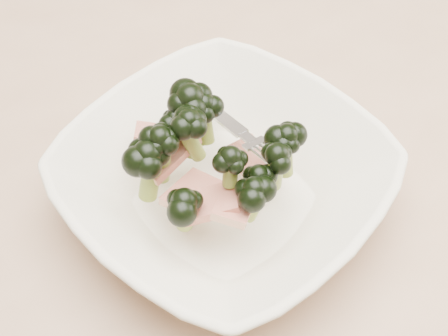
{
  "coord_description": "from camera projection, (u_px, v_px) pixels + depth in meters",
  "views": [
    {
      "loc": [
        -0.27,
        -0.33,
        1.21
      ],
      "look_at": [
        -0.12,
        -0.05,
        0.8
      ],
      "focal_mm": 50.0,
      "sensor_mm": 36.0,
      "label": 1
    }
  ],
  "objects": [
    {
      "name": "dining_table",
      "position": [
        296.0,
        184.0,
        0.69
      ],
      "size": [
        1.2,
        0.8,
        0.75
      ],
      "color": "tan",
      "rests_on": "ground"
    },
    {
      "name": "broccoli_dish",
      "position": [
        222.0,
        177.0,
        0.53
      ],
      "size": [
        0.33,
        0.33,
        0.11
      ],
      "color": "beige",
      "rests_on": "dining_table"
    }
  ]
}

